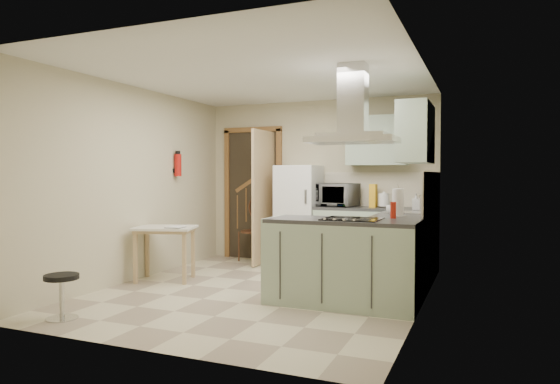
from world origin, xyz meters
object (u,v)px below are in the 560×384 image
at_px(peninsula, 343,262).
at_px(extractor_hood, 353,140).
at_px(stool, 62,296).
at_px(fridge, 299,215).
at_px(drop_leaf_table, 165,254).
at_px(bentwood_chair, 254,232).
at_px(microwave, 336,195).

bearing_deg(peninsula, extractor_hood, 0.00).
xyz_separation_m(extractor_hood, stool, (-2.42, -1.52, -1.51)).
bearing_deg(fridge, drop_leaf_table, -125.55).
distance_m(extractor_hood, bentwood_chair, 3.18).
bearing_deg(drop_leaf_table, peninsula, -24.91).
bearing_deg(microwave, bentwood_chair, -168.73).
bearing_deg(fridge, stool, -107.33).
bearing_deg(extractor_hood, peninsula, 180.00).
bearing_deg(drop_leaf_table, stool, -104.43).
bearing_deg(drop_leaf_table, microwave, 26.07).
height_order(peninsula, drop_leaf_table, peninsula).
relative_size(peninsula, bentwood_chair, 1.66).
bearing_deg(bentwood_chair, stool, -75.78).
height_order(bentwood_chair, microwave, microwave).
bearing_deg(bentwood_chair, fridge, 15.74).
bearing_deg(extractor_hood, bentwood_chair, 136.03).
distance_m(extractor_hood, drop_leaf_table, 2.90).
bearing_deg(microwave, drop_leaf_table, -123.79).
bearing_deg(peninsula, stool, -146.76).
relative_size(extractor_hood, microwave, 1.48).
bearing_deg(bentwood_chair, extractor_hood, -24.69).
distance_m(peninsula, drop_leaf_table, 2.45).
xyz_separation_m(extractor_hood, drop_leaf_table, (-2.53, 0.29, -1.37)).
relative_size(drop_leaf_table, microwave, 1.22).
bearing_deg(fridge, peninsula, -58.26).
xyz_separation_m(extractor_hood, microwave, (-0.76, 2.01, -0.65)).
height_order(peninsula, bentwood_chair, bentwood_chair).
xyz_separation_m(fridge, bentwood_chair, (-0.78, 0.05, -0.28)).
distance_m(bentwood_chair, microwave, 1.47).
distance_m(peninsula, extractor_hood, 1.27).
relative_size(bentwood_chair, stool, 2.19).
bearing_deg(extractor_hood, fridge, 123.79).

